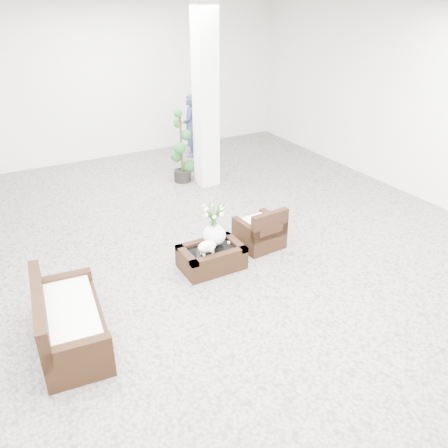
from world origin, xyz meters
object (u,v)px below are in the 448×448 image
armchair (259,226)px  topiary (181,147)px  coffee_table (212,258)px  loveseat (70,315)px

armchair → topiary: bearing=-95.1°
coffee_table → armchair: bearing=12.1°
coffee_table → armchair: size_ratio=1.31×
armchair → topiary: (0.08, 3.12, 0.41)m
coffee_table → loveseat: loveseat is taller
topiary → coffee_table: bearing=-107.4°
coffee_table → loveseat: 2.26m
loveseat → topiary: 5.12m
coffee_table → armchair: (0.96, 0.21, 0.19)m
loveseat → coffee_table: bearing=-67.2°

